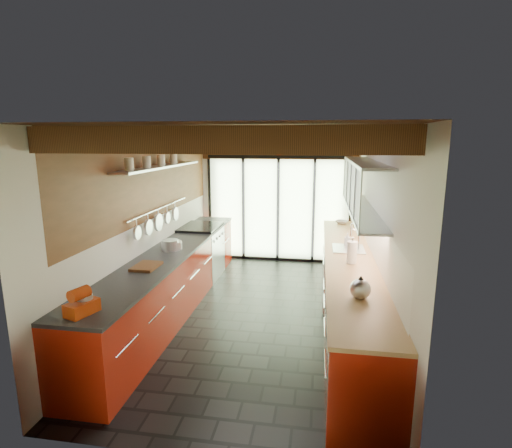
{
  "coord_description": "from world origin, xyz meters",
  "views": [
    {
      "loc": [
        0.84,
        -5.35,
        2.48
      ],
      "look_at": [
        -0.09,
        0.4,
        1.25
      ],
      "focal_mm": 28.0,
      "sensor_mm": 36.0,
      "label": 1
    }
  ],
  "objects_px": {
    "soap_bottle": "(347,239)",
    "bowl": "(342,222)",
    "kettle": "(360,288)",
    "paper_towel": "(352,253)",
    "stand_mixer": "(82,303)"
  },
  "relations": [
    {
      "from": "kettle",
      "to": "soap_bottle",
      "type": "relative_size",
      "value": 1.45
    },
    {
      "from": "kettle",
      "to": "soap_bottle",
      "type": "height_order",
      "value": "kettle"
    },
    {
      "from": "kettle",
      "to": "bowl",
      "type": "xyz_separation_m",
      "value": [
        0.0,
        3.71,
        -0.08
      ]
    },
    {
      "from": "stand_mixer",
      "to": "paper_towel",
      "type": "relative_size",
      "value": 0.94
    },
    {
      "from": "stand_mixer",
      "to": "paper_towel",
      "type": "bearing_deg",
      "value": 37.48
    },
    {
      "from": "paper_towel",
      "to": "soap_bottle",
      "type": "distance_m",
      "value": 0.9
    },
    {
      "from": "paper_towel",
      "to": "soap_bottle",
      "type": "height_order",
      "value": "paper_towel"
    },
    {
      "from": "stand_mixer",
      "to": "soap_bottle",
      "type": "xyz_separation_m",
      "value": [
        2.54,
        2.85,
        -0.01
      ]
    },
    {
      "from": "stand_mixer",
      "to": "soap_bottle",
      "type": "height_order",
      "value": "stand_mixer"
    },
    {
      "from": "soap_bottle",
      "to": "kettle",
      "type": "bearing_deg",
      "value": -90.0
    },
    {
      "from": "kettle",
      "to": "paper_towel",
      "type": "bearing_deg",
      "value": 90.0
    },
    {
      "from": "soap_bottle",
      "to": "bowl",
      "type": "distance_m",
      "value": 1.64
    },
    {
      "from": "stand_mixer",
      "to": "kettle",
      "type": "xyz_separation_m",
      "value": [
        2.54,
        0.79,
        0.01
      ]
    },
    {
      "from": "soap_bottle",
      "to": "bowl",
      "type": "relative_size",
      "value": 0.83
    },
    {
      "from": "paper_towel",
      "to": "soap_bottle",
      "type": "bearing_deg",
      "value": 90.0
    }
  ]
}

